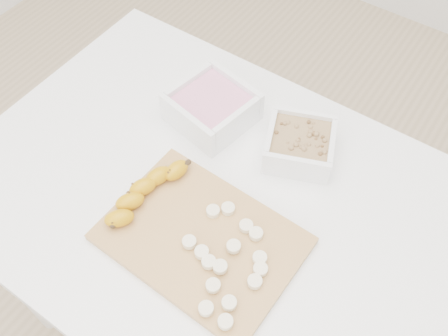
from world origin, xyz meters
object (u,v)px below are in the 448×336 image
Objects in this scene: bowl_granola at (300,144)px; cutting_board at (202,239)px; banana at (145,193)px; bowl_yogurt at (212,107)px.

bowl_granola is 0.50× the size of cutting_board.
bowl_granola reaches higher than banana.
banana is (-0.18, -0.26, -0.00)m from bowl_granola.
cutting_board is (0.15, -0.25, -0.03)m from bowl_yogurt.
bowl_yogurt reaches higher than cutting_board.
cutting_board is at bearing -58.48° from bowl_yogurt.
bowl_yogurt is at bearing 121.52° from cutting_board.
bowl_granola is 0.32m from banana.
banana reaches higher than cutting_board.
banana is (0.02, -0.24, -0.01)m from bowl_yogurt.
banana is (-0.13, 0.01, 0.02)m from cutting_board.
cutting_board is (-0.05, -0.27, -0.02)m from bowl_granola.
bowl_granola is at bearing 80.39° from cutting_board.
bowl_yogurt is 0.24m from banana.
banana is at bearing 176.84° from cutting_board.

